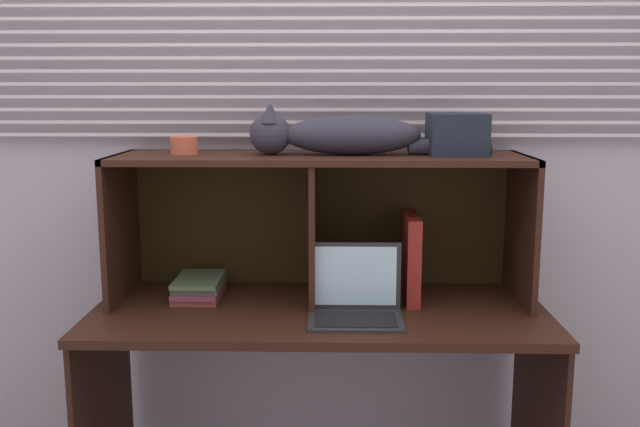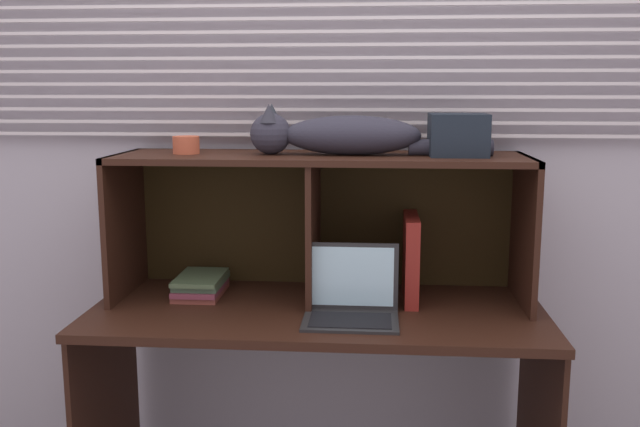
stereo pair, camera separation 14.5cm
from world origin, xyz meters
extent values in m
cube|color=#B3AEB4|center=(0.00, 0.55, 1.25)|extent=(4.40, 0.04, 2.50)
cube|color=silver|center=(0.00, 0.50, 1.31)|extent=(3.44, 0.02, 0.01)
cube|color=silver|center=(0.00, 0.50, 1.36)|extent=(3.44, 0.02, 0.01)
cube|color=silver|center=(0.00, 0.50, 1.40)|extent=(3.44, 0.02, 0.01)
cube|color=silver|center=(0.00, 0.50, 1.45)|extent=(3.44, 0.02, 0.01)
cube|color=silver|center=(0.00, 0.50, 1.50)|extent=(3.44, 0.02, 0.01)
cube|color=silver|center=(0.00, 0.50, 1.54)|extent=(3.44, 0.02, 0.01)
cube|color=silver|center=(0.00, 0.50, 1.59)|extent=(3.44, 0.02, 0.01)
cube|color=silver|center=(0.00, 0.50, 1.64)|extent=(3.44, 0.02, 0.01)
cube|color=silver|center=(0.00, 0.50, 1.69)|extent=(3.44, 0.02, 0.01)
cube|color=silver|center=(0.00, 0.50, 1.73)|extent=(3.44, 0.02, 0.01)
cube|color=silver|center=(0.00, 0.50, 1.78)|extent=(3.44, 0.02, 0.01)
cube|color=black|center=(0.00, 0.18, 0.72)|extent=(1.55, 0.67, 0.03)
cube|color=black|center=(-0.77, 0.18, 0.35)|extent=(0.02, 0.60, 0.71)
cube|color=black|center=(0.77, 0.18, 0.35)|extent=(0.02, 0.60, 0.71)
cube|color=black|center=(0.00, 0.29, 1.24)|extent=(1.44, 0.41, 0.02)
cube|color=black|center=(-0.71, 0.29, 1.00)|extent=(0.02, 0.41, 0.52)
cube|color=black|center=(0.71, 0.29, 1.00)|extent=(0.02, 0.41, 0.52)
cube|color=black|center=(-0.02, 0.29, 0.99)|extent=(0.02, 0.39, 0.49)
cube|color=black|center=(0.00, 0.50, 1.00)|extent=(1.44, 0.01, 0.52)
ellipsoid|color=#2E2D37|center=(0.11, 0.29, 1.32)|extent=(0.48, 0.16, 0.14)
sphere|color=#2E2D37|center=(-0.17, 0.29, 1.33)|extent=(0.14, 0.14, 0.14)
cone|color=#2D2E36|center=(-0.17, 0.26, 1.40)|extent=(0.06, 0.06, 0.06)
cone|color=#292D33|center=(-0.17, 0.33, 1.40)|extent=(0.06, 0.06, 0.06)
cylinder|color=#2E2D37|center=(0.45, 0.29, 1.28)|extent=(0.28, 0.06, 0.06)
cube|color=#262626|center=(0.12, 0.03, 0.74)|extent=(0.31, 0.22, 0.01)
cube|color=#262626|center=(0.12, 0.14, 0.86)|extent=(0.31, 0.01, 0.23)
cube|color=#B2E0EA|center=(0.12, 0.13, 0.86)|extent=(0.28, 0.00, 0.20)
cube|color=black|center=(0.12, 0.02, 0.75)|extent=(0.26, 0.15, 0.00)
cube|color=maroon|center=(0.32, 0.29, 0.89)|extent=(0.05, 0.27, 0.30)
cube|color=brown|center=(-0.44, 0.29, 0.75)|extent=(0.16, 0.24, 0.02)
cube|color=brown|center=(-0.44, 0.29, 0.77)|extent=(0.16, 0.24, 0.02)
cube|color=#476346|center=(-0.44, 0.30, 0.79)|extent=(0.16, 0.24, 0.02)
cube|color=#4A5E3D|center=(-0.44, 0.29, 0.81)|extent=(0.16, 0.24, 0.02)
cylinder|color=#BF5436|center=(-0.47, 0.29, 1.29)|extent=(0.09, 0.09, 0.06)
cube|color=black|center=(0.47, 0.29, 1.33)|extent=(0.19, 0.20, 0.14)
camera|label=1|loc=(0.05, -2.12, 1.48)|focal=39.08mm
camera|label=2|loc=(0.20, -2.11, 1.48)|focal=39.08mm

